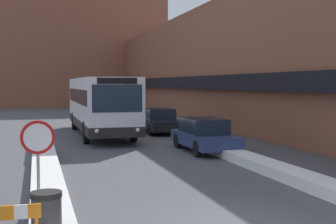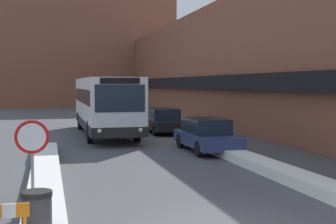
{
  "view_description": "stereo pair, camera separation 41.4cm",
  "coord_description": "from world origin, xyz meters",
  "px_view_note": "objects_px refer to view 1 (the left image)",
  "views": [
    {
      "loc": [
        -3.88,
        -8.57,
        2.96
      ],
      "look_at": [
        0.61,
        7.27,
        1.96
      ],
      "focal_mm": 50.0,
      "sensor_mm": 36.0,
      "label": 1
    },
    {
      "loc": [
        -3.48,
        -8.68,
        2.96
      ],
      "look_at": [
        0.61,
        7.27,
        1.96
      ],
      "focal_mm": 50.0,
      "sensor_mm": 36.0,
      "label": 2
    }
  ],
  "objects_px": {
    "city_bus": "(100,104)",
    "trash_bin": "(46,217)",
    "construction_barricade": "(7,222)",
    "parked_car_front": "(204,135)",
    "stop_sign": "(38,147)",
    "parked_car_middle": "(158,121)"
  },
  "relations": [
    {
      "from": "trash_bin",
      "to": "construction_barricade",
      "type": "relative_size",
      "value": 0.86
    },
    {
      "from": "parked_car_middle",
      "to": "stop_sign",
      "type": "height_order",
      "value": "stop_sign"
    },
    {
      "from": "construction_barricade",
      "to": "parked_car_middle",
      "type": "bearing_deg",
      "value": 68.33
    },
    {
      "from": "parked_car_front",
      "to": "trash_bin",
      "type": "xyz_separation_m",
      "value": [
        -6.92,
        -10.31,
        -0.25
      ]
    },
    {
      "from": "parked_car_front",
      "to": "parked_car_middle",
      "type": "bearing_deg",
      "value": 90.0
    },
    {
      "from": "city_bus",
      "to": "construction_barricade",
      "type": "distance_m",
      "value": 19.32
    },
    {
      "from": "city_bus",
      "to": "parked_car_front",
      "type": "relative_size",
      "value": 2.67
    },
    {
      "from": "parked_car_middle",
      "to": "stop_sign",
      "type": "bearing_deg",
      "value": -113.36
    },
    {
      "from": "trash_bin",
      "to": "city_bus",
      "type": "bearing_deg",
      "value": 79.3
    },
    {
      "from": "parked_car_middle",
      "to": "construction_barricade",
      "type": "bearing_deg",
      "value": -111.67
    },
    {
      "from": "city_bus",
      "to": "trash_bin",
      "type": "bearing_deg",
      "value": -100.7
    },
    {
      "from": "city_bus",
      "to": "parked_car_front",
      "type": "distance_m",
      "value": 8.57
    },
    {
      "from": "construction_barricade",
      "to": "stop_sign",
      "type": "bearing_deg",
      "value": 79.21
    },
    {
      "from": "stop_sign",
      "to": "trash_bin",
      "type": "relative_size",
      "value": 2.26
    },
    {
      "from": "city_bus",
      "to": "trash_bin",
      "type": "relative_size",
      "value": 12.59
    },
    {
      "from": "stop_sign",
      "to": "construction_barricade",
      "type": "xyz_separation_m",
      "value": [
        -0.52,
        -2.72,
        -0.88
      ]
    },
    {
      "from": "city_bus",
      "to": "parked_car_front",
      "type": "xyz_separation_m",
      "value": [
        3.52,
        -7.74,
        -1.06
      ]
    },
    {
      "from": "stop_sign",
      "to": "trash_bin",
      "type": "xyz_separation_m",
      "value": [
        0.13,
        -1.92,
        -1.07
      ]
    },
    {
      "from": "stop_sign",
      "to": "trash_bin",
      "type": "distance_m",
      "value": 2.2
    },
    {
      "from": "stop_sign",
      "to": "trash_bin",
      "type": "height_order",
      "value": "stop_sign"
    },
    {
      "from": "parked_car_front",
      "to": "parked_car_middle",
      "type": "xyz_separation_m",
      "value": [
        0.0,
        7.94,
        0.01
      ]
    },
    {
      "from": "city_bus",
      "to": "parked_car_front",
      "type": "height_order",
      "value": "city_bus"
    }
  ]
}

